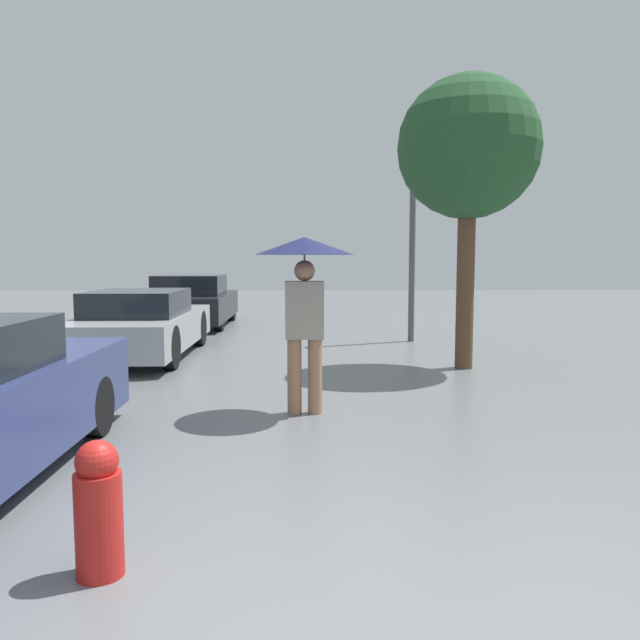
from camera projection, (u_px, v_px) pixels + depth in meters
The scene contains 7 objects.
ground_plane at pixel (393, 633), 2.83m from camera, with size 60.00×60.00×0.00m, color slate.
pedestrian at pixel (305, 275), 6.69m from camera, with size 1.07×1.07×1.92m.
parked_car_middle at pixel (141, 325), 10.70m from camera, with size 1.72×4.22×1.15m.
parked_car_farthest at pixel (192, 302), 15.60m from camera, with size 1.87×3.98×1.27m.
tree at pixel (468, 150), 9.31m from camera, with size 2.13×2.13×4.41m.
street_lamp at pixel (413, 213), 12.47m from camera, with size 0.26×0.26×4.48m.
fire_hydrant at pixel (99, 509), 3.31m from camera, with size 0.25×0.25×0.74m.
Camera 1 is at (-0.40, -2.67, 1.70)m, focal length 35.00 mm.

